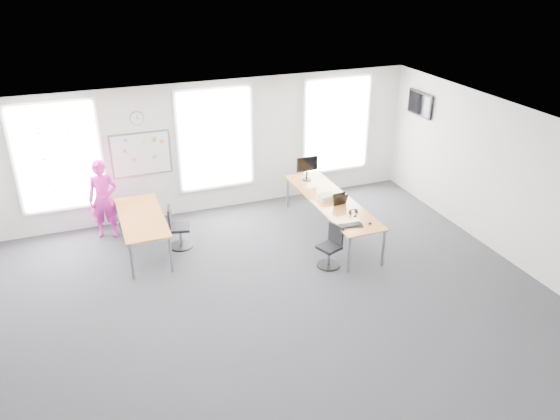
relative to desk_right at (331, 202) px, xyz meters
name	(u,v)px	position (x,y,z in m)	size (l,w,h in m)	color
floor	(262,302)	(-2.21, -1.89, -0.73)	(10.00, 10.00, 0.00)	#27272C
ceiling	(259,137)	(-2.21, -1.89, 2.27)	(10.00, 10.00, 0.00)	white
wall_back	(202,149)	(-2.21, 2.11, 0.77)	(10.00, 10.00, 0.00)	white
wall_front	(391,397)	(-2.21, -5.89, 0.77)	(10.00, 10.00, 0.00)	white
wall_right	(507,183)	(2.79, -1.89, 0.77)	(10.00, 10.00, 0.00)	white
window_left	(58,157)	(-5.21, 2.08, 0.97)	(1.60, 0.06, 2.20)	white
window_mid	(215,139)	(-1.91, 2.08, 0.97)	(1.60, 0.06, 2.20)	white
window_right	(336,125)	(1.09, 2.08, 0.97)	(1.60, 0.06, 2.20)	white
desk_right	(331,202)	(0.00, 0.00, 0.00)	(0.86, 3.22, 0.78)	gold
desk_left	(142,219)	(-3.84, 0.66, -0.03)	(0.84, 2.10, 0.77)	gold
chair_right	(331,248)	(-0.57, -1.20, -0.36)	(0.49, 0.48, 0.84)	black
chair_left	(177,229)	(-3.18, 0.56, -0.34)	(0.49, 0.48, 0.90)	black
person	(104,199)	(-4.48, 1.59, 0.11)	(0.62, 0.40, 1.69)	#DA23A5
whiteboard	(141,154)	(-3.56, 2.08, 0.82)	(1.20, 0.03, 0.90)	white
wall_clock	(137,118)	(-3.56, 2.08, 1.62)	(0.30, 0.30, 0.04)	gray
tv	(420,104)	(2.74, 1.11, 1.57)	(0.06, 0.90, 0.55)	black
keyboard	(351,225)	(-0.17, -1.21, 0.06)	(0.45, 0.16, 0.02)	black
mouse	(370,223)	(0.20, -1.27, 0.07)	(0.06, 0.10, 0.04)	black
lens_cap	(355,216)	(0.09, -0.87, 0.05)	(0.06, 0.06, 0.01)	black
headphones	(353,212)	(0.11, -0.75, 0.10)	(0.17, 0.09, 0.10)	black
laptop_sleeve	(340,200)	(0.06, -0.29, 0.17)	(0.31, 0.20, 0.25)	black
paper_stack	(327,197)	(-0.08, 0.04, 0.11)	(0.34, 0.26, 0.12)	beige
monitor	(307,166)	(-0.05, 1.17, 0.39)	(0.51, 0.21, 0.56)	black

